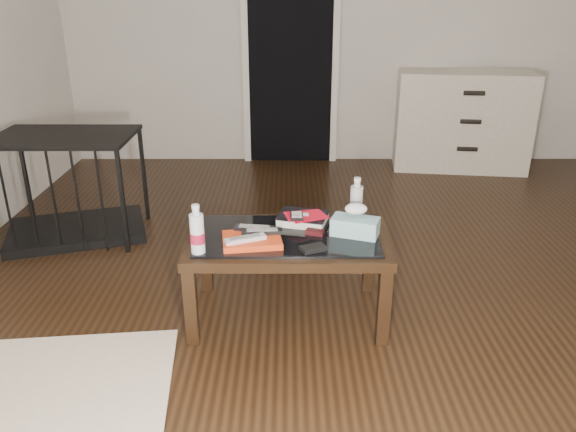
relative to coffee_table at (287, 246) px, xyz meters
name	(u,v)px	position (x,y,z in m)	size (l,w,h in m)	color
ground	(359,280)	(0.43, 0.36, -0.40)	(5.00, 5.00, 0.00)	black
doorway	(290,54)	(0.03, 2.83, 0.63)	(0.90, 0.08, 2.07)	black
coffee_table	(287,246)	(0.00, 0.00, 0.00)	(1.00, 0.60, 0.46)	black
dresser	(462,121)	(1.62, 2.59, 0.05)	(1.25, 0.65, 0.90)	beige
pet_crate	(73,203)	(-1.47, 1.02, -0.17)	(1.04, 0.84, 0.71)	black
magazines	(252,240)	(-0.17, -0.10, 0.08)	(0.28, 0.21, 0.03)	red
remote_silver	(245,239)	(-0.20, -0.14, 0.11)	(0.20, 0.05, 0.02)	silver
remote_black_front	(262,231)	(-0.12, -0.06, 0.11)	(0.20, 0.05, 0.02)	black
remote_black_back	(254,228)	(-0.17, -0.01, 0.11)	(0.20, 0.05, 0.02)	black
textbook	(303,218)	(0.08, 0.15, 0.09)	(0.25, 0.20, 0.05)	black
dvd_mailers	(304,215)	(0.08, 0.14, 0.11)	(0.19, 0.14, 0.01)	red
ipod	(297,216)	(0.05, 0.10, 0.12)	(0.06, 0.10, 0.02)	black
flip_phone	(315,232)	(0.14, 0.00, 0.08)	(0.09, 0.05, 0.02)	black
wallet	(313,248)	(0.12, -0.18, 0.07)	(0.12, 0.07, 0.02)	black
water_bottle_left	(197,229)	(-0.42, -0.20, 0.18)	(0.07, 0.07, 0.24)	silver
water_bottle_right	(356,199)	(0.36, 0.18, 0.18)	(0.07, 0.07, 0.24)	silver
tissue_box	(355,226)	(0.34, -0.01, 0.11)	(0.23, 0.12, 0.09)	teal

